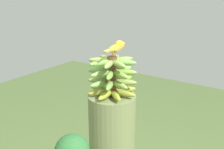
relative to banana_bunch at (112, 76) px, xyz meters
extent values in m
cylinder|color=brown|center=(0.00, 0.00, 0.00)|extent=(0.05, 0.05, 0.22)
ellipsoid|color=olive|center=(-0.07, -0.01, -0.08)|extent=(0.14, 0.05, 0.03)
ellipsoid|color=olive|center=(-0.04, -0.05, -0.08)|extent=(0.11, 0.13, 0.03)
ellipsoid|color=#9D9339|center=(0.01, -0.07, -0.08)|extent=(0.05, 0.14, 0.03)
ellipsoid|color=olive|center=(0.05, -0.04, -0.08)|extent=(0.13, 0.11, 0.03)
ellipsoid|color=olive|center=(0.07, 0.01, -0.08)|extent=(0.14, 0.05, 0.03)
ellipsoid|color=#97983A|center=(0.04, 0.05, -0.08)|extent=(0.11, 0.13, 0.03)
ellipsoid|color=#94A12F|center=(-0.01, 0.07, -0.08)|extent=(0.05, 0.14, 0.03)
ellipsoid|color=#989E2F|center=(-0.05, 0.04, -0.08)|extent=(0.13, 0.11, 0.03)
ellipsoid|color=olive|center=(0.03, -0.06, -0.03)|extent=(0.09, 0.14, 0.03)
ellipsoid|color=#759A4A|center=(0.06, -0.02, -0.03)|extent=(0.14, 0.08, 0.03)
ellipsoid|color=#779749|center=(0.06, 0.03, -0.03)|extent=(0.14, 0.09, 0.03)
ellipsoid|color=#749F4A|center=(0.02, 0.06, -0.03)|extent=(0.08, 0.14, 0.03)
ellipsoid|color=olive|center=(-0.03, 0.06, -0.03)|extent=(0.09, 0.14, 0.03)
ellipsoid|color=#7E9B4A|center=(-0.06, 0.02, -0.03)|extent=(0.14, 0.08, 0.03)
ellipsoid|color=olive|center=(-0.06, -0.03, -0.03)|extent=(0.14, 0.09, 0.03)
ellipsoid|color=#77A23A|center=(-0.02, -0.06, -0.03)|extent=(0.08, 0.14, 0.03)
ellipsoid|color=olive|center=(-0.06, 0.02, 0.03)|extent=(0.14, 0.08, 0.03)
ellipsoid|color=olive|center=(-0.06, -0.03, 0.03)|extent=(0.14, 0.09, 0.03)
ellipsoid|color=#75A145|center=(-0.02, -0.06, 0.03)|extent=(0.08, 0.14, 0.03)
ellipsoid|color=#6F9A40|center=(0.03, -0.06, 0.03)|extent=(0.09, 0.14, 0.03)
ellipsoid|color=#71A144|center=(0.06, -0.02, 0.03)|extent=(0.14, 0.08, 0.03)
ellipsoid|color=#719C4B|center=(0.06, 0.03, 0.03)|extent=(0.14, 0.09, 0.03)
ellipsoid|color=#7A974A|center=(0.02, 0.06, 0.03)|extent=(0.08, 0.14, 0.03)
ellipsoid|color=olive|center=(-0.03, 0.06, 0.03)|extent=(0.09, 0.14, 0.03)
ellipsoid|color=olive|center=(0.06, -0.03, 0.08)|extent=(0.14, 0.09, 0.03)
ellipsoid|color=#7D9E44|center=(0.06, 0.02, 0.08)|extent=(0.14, 0.08, 0.03)
ellipsoid|color=#6C9C3F|center=(0.03, 0.06, 0.08)|extent=(0.09, 0.14, 0.03)
ellipsoid|color=olive|center=(-0.02, 0.06, 0.08)|extent=(0.08, 0.14, 0.03)
ellipsoid|color=#7B9947|center=(-0.06, 0.03, 0.08)|extent=(0.14, 0.09, 0.03)
ellipsoid|color=#6CA249|center=(-0.06, -0.02, 0.08)|extent=(0.14, 0.08, 0.03)
ellipsoid|color=#75A239|center=(-0.03, -0.06, 0.08)|extent=(0.09, 0.14, 0.03)
ellipsoid|color=#7EA045|center=(0.02, -0.06, 0.08)|extent=(0.08, 0.14, 0.03)
cone|color=brown|center=(0.00, 0.04, 0.01)|extent=(0.04, 0.04, 0.06)
cylinder|color=#C68933|center=(-0.03, -0.01, 0.12)|extent=(0.01, 0.01, 0.02)
cylinder|color=#C68933|center=(-0.01, 0.00, 0.12)|extent=(0.01, 0.01, 0.02)
ellipsoid|color=orange|center=(-0.02, 0.00, 0.16)|extent=(0.05, 0.10, 0.04)
ellipsoid|color=olive|center=(-0.04, 0.00, 0.16)|extent=(0.01, 0.07, 0.03)
ellipsoid|color=olive|center=(0.00, 0.00, 0.16)|extent=(0.01, 0.07, 0.03)
cube|color=olive|center=(-0.02, 0.07, 0.16)|extent=(0.03, 0.07, 0.01)
sphere|color=gold|center=(-0.02, -0.05, 0.17)|extent=(0.05, 0.05, 0.05)
sphere|color=black|center=(0.00, -0.05, 0.17)|extent=(0.01, 0.01, 0.01)
cone|color=orange|center=(-0.01, -0.08, 0.17)|extent=(0.02, 0.03, 0.02)
camera|label=1|loc=(-0.80, 1.17, 0.46)|focal=44.00mm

